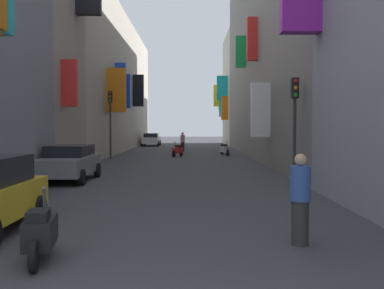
% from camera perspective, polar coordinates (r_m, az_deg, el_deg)
% --- Properties ---
extents(ground_plane, '(140.00, 140.00, 0.00)m').
position_cam_1_polar(ground_plane, '(32.98, -1.54, -1.60)').
color(ground_plane, '#38383D').
extents(building_left_mid_b, '(7.29, 36.83, 12.26)m').
position_cam_1_polar(building_left_mid_b, '(45.52, -11.33, 7.12)').
color(building_left_mid_b, '#B2A899').
rests_on(building_left_mid_b, ground).
extents(building_right_mid_a, '(6.99, 35.22, 17.18)m').
position_cam_1_polar(building_right_mid_a, '(34.99, 12.02, 12.69)').
color(building_right_mid_a, slate).
rests_on(building_right_mid_a, ground).
extents(building_right_mid_b, '(7.37, 11.63, 13.18)m').
position_cam_1_polar(building_right_mid_b, '(57.69, 7.11, 6.54)').
color(building_right_mid_b, '#BCB29E').
rests_on(building_right_mid_b, ground).
extents(parked_car_grey, '(1.90, 4.34, 1.43)m').
position_cam_1_polar(parked_car_grey, '(19.45, -14.70, -2.06)').
color(parked_car_grey, slate).
rests_on(parked_car_grey, ground).
extents(parked_car_white, '(1.97, 4.31, 1.43)m').
position_cam_1_polar(parked_car_white, '(53.61, -4.96, 0.66)').
color(parked_car_white, white).
rests_on(parked_car_white, ground).
extents(scooter_red, '(0.81, 1.91, 1.13)m').
position_cam_1_polar(scooter_red, '(33.97, -1.75, -0.71)').
color(scooter_red, red).
rests_on(scooter_red, ground).
extents(scooter_black, '(0.61, 1.82, 1.13)m').
position_cam_1_polar(scooter_black, '(8.12, -17.95, -10.08)').
color(scooter_black, black).
rests_on(scooter_black, ground).
extents(scooter_silver, '(0.70, 1.77, 1.13)m').
position_cam_1_polar(scooter_silver, '(35.58, 4.01, -0.59)').
color(scooter_silver, '#ADADB2').
rests_on(scooter_silver, ground).
extents(pedestrian_crossing, '(0.54, 0.54, 1.70)m').
position_cam_1_polar(pedestrian_crossing, '(41.14, -1.14, 0.33)').
color(pedestrian_crossing, black).
rests_on(pedestrian_crossing, ground).
extents(pedestrian_near_left, '(0.50, 0.50, 1.68)m').
position_cam_1_polar(pedestrian_near_left, '(8.86, 13.01, -6.55)').
color(pedestrian_near_left, '#2E2E2E').
rests_on(pedestrian_near_left, ground).
extents(traffic_light_near_corner, '(0.26, 0.34, 4.55)m').
position_cam_1_polar(traffic_light_near_corner, '(31.81, -9.88, 3.78)').
color(traffic_light_near_corner, '#2D2D2D').
rests_on(traffic_light_near_corner, ground).
extents(traffic_light_far_corner, '(0.26, 0.34, 3.95)m').
position_cam_1_polar(traffic_light_far_corner, '(17.53, 12.39, 3.88)').
color(traffic_light_far_corner, '#2D2D2D').
rests_on(traffic_light_far_corner, ground).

